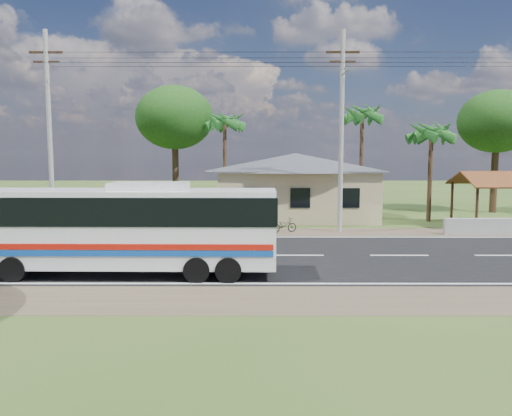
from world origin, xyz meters
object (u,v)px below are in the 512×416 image
at_px(coach_bus, 125,223).
at_px(small_car, 26,229).
at_px(motorcycle, 284,225).
at_px(waiting_shed, 503,181).

distance_m(coach_bus, small_car, 9.55).
bearing_deg(coach_bus, motorcycle, 58.52).
xyz_separation_m(motorcycle, small_car, (-12.90, -3.13, 0.28)).
bearing_deg(motorcycle, coach_bus, 124.85).
bearing_deg(waiting_shed, small_car, -168.54).
relative_size(waiting_shed, coach_bus, 0.48).
height_order(waiting_shed, motorcycle, waiting_shed).
bearing_deg(waiting_shed, coach_bus, -148.24).
distance_m(waiting_shed, coach_bus, 22.74).
xyz_separation_m(waiting_shed, small_car, (-26.03, -5.27, -2.05)).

